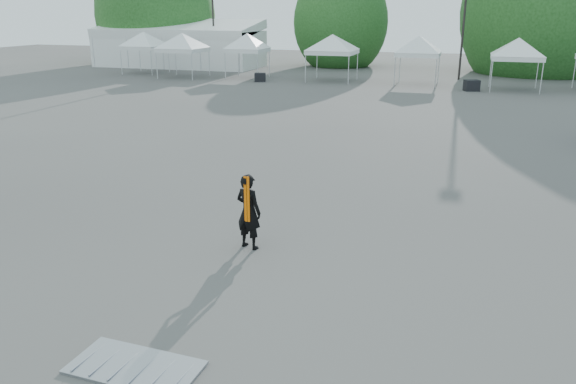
% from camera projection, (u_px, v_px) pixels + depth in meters
% --- Properties ---
extents(ground, '(120.00, 120.00, 0.00)m').
position_uv_depth(ground, '(293.00, 218.00, 14.08)').
color(ground, '#474442').
rests_on(ground, ground).
extents(marquee, '(15.00, 6.25, 4.23)m').
position_uv_depth(marquee, '(179.00, 45.00, 51.60)').
color(marquee, white).
rests_on(marquee, ground).
extents(light_pole_west, '(0.60, 0.25, 10.30)m').
position_uv_depth(light_pole_west, '(212.00, 1.00, 48.35)').
color(light_pole_west, black).
rests_on(light_pole_west, ground).
extents(light_pole_east, '(0.60, 0.25, 9.80)m').
position_uv_depth(light_pole_east, '(466.00, 2.00, 40.46)').
color(light_pole_east, black).
rests_on(light_pole_east, ground).
extents(tree_far_w, '(4.80, 4.80, 7.30)m').
position_uv_depth(tree_far_w, '(156.00, 15.00, 54.70)').
color(tree_far_w, '#382314').
rests_on(tree_far_w, ground).
extents(tree_mid_w, '(4.16, 4.16, 6.33)m').
position_uv_depth(tree_mid_w, '(341.00, 22.00, 51.41)').
color(tree_mid_w, '#382314').
rests_on(tree_mid_w, ground).
extents(tree_mid_e, '(5.12, 5.12, 7.79)m').
position_uv_depth(tree_mid_e, '(544.00, 12.00, 45.24)').
color(tree_mid_e, '#382314').
rests_on(tree_mid_e, ground).
extents(tent_a, '(4.20, 4.20, 3.88)m').
position_uv_depth(tent_a, '(143.00, 35.00, 45.50)').
color(tent_a, silver).
rests_on(tent_a, ground).
extents(tent_b, '(4.47, 4.47, 3.88)m').
position_uv_depth(tent_b, '(182.00, 37.00, 42.75)').
color(tent_b, silver).
rests_on(tent_b, ground).
extents(tent_c, '(3.96, 3.96, 3.88)m').
position_uv_depth(tent_c, '(247.00, 37.00, 42.38)').
color(tent_c, silver).
rests_on(tent_c, ground).
extents(tent_d, '(4.74, 4.74, 3.88)m').
position_uv_depth(tent_d, '(333.00, 38.00, 40.58)').
color(tent_d, silver).
rests_on(tent_d, ground).
extents(tent_e, '(4.15, 4.15, 3.88)m').
position_uv_depth(tent_e, '(419.00, 40.00, 38.47)').
color(tent_e, silver).
rests_on(tent_e, ground).
extents(tent_f, '(4.44, 4.44, 3.88)m').
position_uv_depth(tent_f, '(519.00, 42.00, 35.65)').
color(tent_f, silver).
rests_on(tent_f, ground).
extents(man, '(0.70, 0.56, 1.67)m').
position_uv_depth(man, '(249.00, 211.00, 12.08)').
color(man, black).
rests_on(man, ground).
extents(barrier_left, '(1.93, 1.01, 0.06)m').
position_uv_depth(barrier_left, '(135.00, 367.00, 8.15)').
color(barrier_left, '#9C9FA4').
rests_on(barrier_left, ground).
extents(crate_west, '(0.96, 0.84, 0.62)m').
position_uv_depth(crate_west, '(260.00, 77.00, 40.97)').
color(crate_west, black).
rests_on(crate_west, ground).
extents(crate_mid, '(1.09, 0.97, 0.70)m').
position_uv_depth(crate_mid, '(472.00, 85.00, 36.19)').
color(crate_mid, black).
rests_on(crate_mid, ground).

